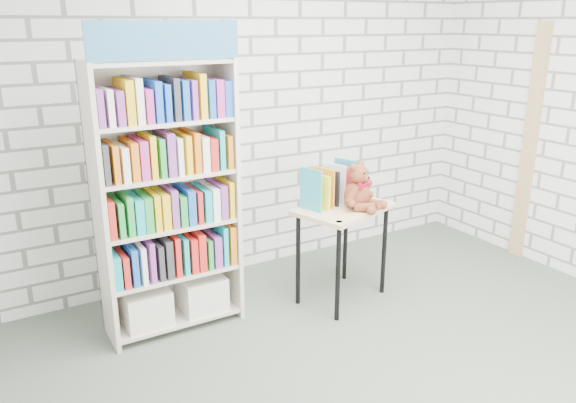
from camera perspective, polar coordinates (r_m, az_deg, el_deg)
ground at (r=3.69m, az=11.71°, el=-17.24°), size 4.50×4.50×0.00m
room_shell at (r=3.05m, az=13.83°, el=11.48°), size 4.52×4.02×2.81m
bookshelf at (r=3.88m, az=-12.18°, el=0.39°), size 0.94×0.36×2.10m
display_table at (r=4.29m, az=5.62°, el=-1.87°), size 0.82×0.68×0.76m
table_books at (r=4.28m, az=4.49°, el=1.68°), size 0.54×0.35×0.29m
teddy_bear at (r=4.19m, az=7.31°, el=1.15°), size 0.33×0.31×0.35m
door_trim at (r=5.45m, az=23.34°, el=5.30°), size 0.05×0.12×2.10m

